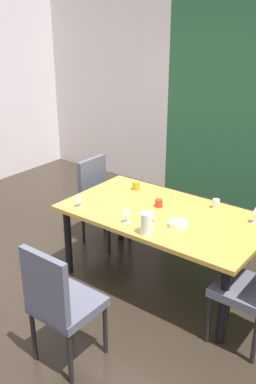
% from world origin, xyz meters
% --- Properties ---
extents(ground_plane, '(6.02, 5.47, 0.02)m').
position_xyz_m(ground_plane, '(0.00, 0.00, -0.01)').
color(ground_plane, black).
extents(back_panel_interior, '(2.37, 0.10, 2.84)m').
position_xyz_m(back_panel_interior, '(-1.83, 2.69, 1.42)').
color(back_panel_interior, silver).
rests_on(back_panel_interior, ground_plane).
extents(dining_table, '(1.88, 1.05, 0.75)m').
position_xyz_m(dining_table, '(0.69, 0.50, 0.67)').
color(dining_table, '#BA8C39').
rests_on(dining_table, ground_plane).
extents(chair_head_near, '(0.44, 0.44, 0.99)m').
position_xyz_m(chair_head_near, '(0.68, -0.84, 0.56)').
color(chair_head_near, '#4C4E5B').
rests_on(chair_head_near, ground_plane).
extents(chair_right_near, '(0.44, 0.44, 0.94)m').
position_xyz_m(chair_right_near, '(1.71, 0.21, 0.54)').
color(chair_right_near, '#4C4E5B').
rests_on(chair_right_near, ground_plane).
extents(chair_left_far, '(0.45, 0.44, 0.97)m').
position_xyz_m(chair_left_far, '(-0.34, 0.80, 0.55)').
color(chair_left_far, '#4C4E5B').
rests_on(chair_left_far, ground_plane).
extents(wine_glass_corner, '(0.07, 0.07, 0.13)m').
position_xyz_m(wine_glass_corner, '(-0.03, 0.13, 0.84)').
color(wine_glass_corner, silver).
rests_on(wine_glass_corner, dining_table).
extents(wine_glass_center, '(0.06, 0.06, 0.16)m').
position_xyz_m(wine_glass_center, '(1.44, 0.81, 0.86)').
color(wine_glass_center, silver).
rests_on(wine_glass_center, dining_table).
extents(wine_glass_west, '(0.07, 0.07, 0.16)m').
position_xyz_m(wine_glass_west, '(0.54, 0.13, 0.86)').
color(wine_glass_west, silver).
rests_on(wine_glass_west, dining_table).
extents(serving_bowl_near_shelf, '(0.17, 0.17, 0.05)m').
position_xyz_m(serving_bowl_near_shelf, '(0.94, 0.34, 0.77)').
color(serving_bowl_near_shelf, '#F7E8CF').
rests_on(serving_bowl_near_shelf, dining_table).
extents(cup_right, '(0.08, 0.08, 0.09)m').
position_xyz_m(cup_right, '(0.15, 0.80, 0.79)').
color(cup_right, '#AC8C1A').
rests_on(cup_right, dining_table).
extents(cup_south, '(0.07, 0.07, 0.09)m').
position_xyz_m(cup_south, '(1.02, 0.89, 0.79)').
color(cup_south, beige).
rests_on(cup_south, dining_table).
extents(cup_front, '(0.07, 0.07, 0.07)m').
position_xyz_m(cup_front, '(0.58, 0.59, 0.78)').
color(cup_front, red).
rests_on(cup_front, dining_table).
extents(pitcher_left, '(0.13, 0.11, 0.19)m').
position_xyz_m(pitcher_left, '(0.80, 0.07, 0.85)').
color(pitcher_left, white).
rests_on(pitcher_left, dining_table).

